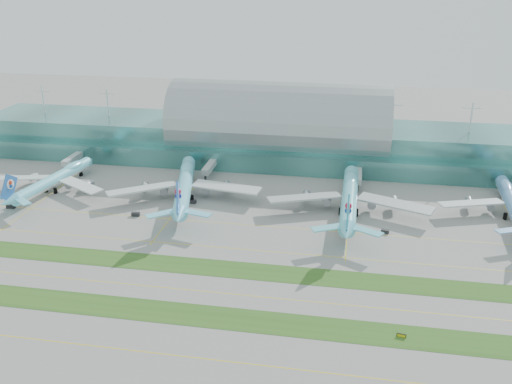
% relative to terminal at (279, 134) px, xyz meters
% --- Properties ---
extents(ground, '(700.00, 700.00, 0.00)m').
position_rel_terminal_xyz_m(ground, '(-0.01, -128.79, -14.23)').
color(ground, gray).
rests_on(ground, ground).
extents(terminal, '(340.00, 69.10, 36.00)m').
position_rel_terminal_xyz_m(terminal, '(0.00, 0.00, 0.00)').
color(terminal, '#3D7A75').
rests_on(terminal, ground).
extents(grass_strip_near, '(420.00, 12.00, 0.08)m').
position_rel_terminal_xyz_m(grass_strip_near, '(-0.01, -156.79, -14.19)').
color(grass_strip_near, '#2D591E').
rests_on(grass_strip_near, ground).
extents(grass_strip_far, '(420.00, 12.00, 0.08)m').
position_rel_terminal_xyz_m(grass_strip_far, '(-0.01, -126.79, -14.19)').
color(grass_strip_far, '#2D591E').
rests_on(grass_strip_far, ground).
extents(taxiline_a, '(420.00, 0.35, 0.01)m').
position_rel_terminal_xyz_m(taxiline_a, '(-0.01, -176.79, -14.22)').
color(taxiline_a, yellow).
rests_on(taxiline_a, ground).
extents(taxiline_b, '(420.00, 0.35, 0.01)m').
position_rel_terminal_xyz_m(taxiline_b, '(-0.01, -142.79, -14.22)').
color(taxiline_b, yellow).
rests_on(taxiline_b, ground).
extents(taxiline_c, '(420.00, 0.35, 0.01)m').
position_rel_terminal_xyz_m(taxiline_c, '(-0.01, -110.79, -14.22)').
color(taxiline_c, yellow).
rests_on(taxiline_c, ground).
extents(taxiline_d, '(420.00, 0.35, 0.01)m').
position_rel_terminal_xyz_m(taxiline_d, '(-0.01, -88.79, -14.22)').
color(taxiline_d, yellow).
rests_on(taxiline_d, ground).
extents(airliner_a, '(59.07, 67.64, 18.65)m').
position_rel_terminal_xyz_m(airliner_a, '(-100.03, -65.85, -8.47)').
color(airliner_a, '#6EDDF3').
rests_on(airliner_a, ground).
extents(airliner_b, '(69.68, 80.31, 22.33)m').
position_rel_terminal_xyz_m(airliner_b, '(-35.13, -65.09, -7.34)').
color(airliner_b, '#6FDAF5').
rests_on(airliner_b, ground).
extents(airliner_c, '(72.52, 82.15, 22.64)m').
position_rel_terminal_xyz_m(airliner_c, '(40.50, -67.04, -7.24)').
color(airliner_c, '#68D5E6').
rests_on(airliner_c, ground).
extents(airliner_d, '(62.72, 71.32, 19.62)m').
position_rel_terminal_xyz_m(airliner_d, '(109.85, -60.11, -8.17)').
color(airliner_d, '#5A91C7').
rests_on(airliner_d, ground).
extents(gse_b, '(3.83, 2.46, 1.71)m').
position_rel_terminal_xyz_m(gse_b, '(-108.98, -89.72, -13.37)').
color(gse_b, black).
rests_on(gse_b, ground).
extents(gse_c, '(3.76, 2.34, 1.61)m').
position_rel_terminal_xyz_m(gse_c, '(-50.60, -88.30, -13.42)').
color(gse_c, black).
rests_on(gse_c, ground).
extents(gse_d, '(3.21, 2.23, 1.45)m').
position_rel_terminal_xyz_m(gse_d, '(-30.06, -70.30, -13.50)').
color(gse_d, black).
rests_on(gse_d, ground).
extents(gse_e, '(3.99, 2.03, 1.47)m').
position_rel_terminal_xyz_m(gse_e, '(40.91, -90.80, -13.49)').
color(gse_e, gold).
rests_on(gse_e, ground).
extents(gse_f, '(3.42, 2.18, 1.51)m').
position_rel_terminal_xyz_m(gse_f, '(55.64, -86.86, -13.47)').
color(gse_f, black).
rests_on(gse_f, ground).
extents(taxiway_sign_east, '(2.79, 0.79, 1.18)m').
position_rel_terminal_xyz_m(taxiway_sign_east, '(58.08, -157.18, -13.64)').
color(taxiway_sign_east, black).
rests_on(taxiway_sign_east, ground).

